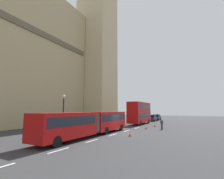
% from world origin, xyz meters
% --- Properties ---
extents(ground_plane, '(160.00, 160.00, 0.00)m').
position_xyz_m(ground_plane, '(0.00, 0.00, 0.00)').
color(ground_plane, '#333335').
extents(lane_centre_marking, '(25.20, 0.16, 0.01)m').
position_xyz_m(lane_centre_marking, '(-4.71, 0.00, 0.01)').
color(lane_centre_marking, silver).
rests_on(lane_centre_marking, ground_plane).
extents(articulated_bus, '(15.92, 2.54, 2.90)m').
position_xyz_m(articulated_bus, '(-4.59, 1.99, 1.74)').
color(articulated_bus, '#B20F0F').
rests_on(articulated_bus, ground_plane).
extents(double_decker_bus, '(9.76, 2.54, 4.90)m').
position_xyz_m(double_decker_bus, '(14.70, 2.00, 2.71)').
color(double_decker_bus, '#B20F0F').
rests_on(double_decker_bus, ground_plane).
extents(sedan_lead, '(4.40, 1.86, 1.85)m').
position_xyz_m(sedan_lead, '(25.82, 1.85, 0.91)').
color(sedan_lead, navy).
rests_on(sedan_lead, ground_plane).
extents(sedan_trailing, '(4.40, 1.86, 1.85)m').
position_xyz_m(sedan_trailing, '(31.47, 1.88, 0.91)').
color(sedan_trailing, black).
rests_on(sedan_trailing, ground_plane).
extents(traffic_cone_west, '(0.36, 0.36, 0.58)m').
position_xyz_m(traffic_cone_west, '(-2.33, -2.34, 0.28)').
color(traffic_cone_west, black).
rests_on(traffic_cone_west, ground_plane).
extents(traffic_cone_middle, '(0.36, 0.36, 0.58)m').
position_xyz_m(traffic_cone_middle, '(6.16, -1.89, 0.28)').
color(traffic_cone_middle, black).
rests_on(traffic_cone_middle, ground_plane).
extents(traffic_cone_east, '(0.36, 0.36, 0.58)m').
position_xyz_m(traffic_cone_east, '(10.90, -2.21, 0.28)').
color(traffic_cone_east, black).
rests_on(traffic_cone_east, ground_plane).
extents(street_lamp, '(0.44, 0.44, 5.27)m').
position_xyz_m(street_lamp, '(-4.63, 6.50, 3.06)').
color(street_lamp, black).
rests_on(street_lamp, ground_plane).
extents(pedestrian_near_cones, '(0.45, 0.45, 1.69)m').
position_xyz_m(pedestrian_near_cones, '(6.69, -4.41, 0.91)').
color(pedestrian_near_cones, '#262D4C').
rests_on(pedestrian_near_cones, ground_plane).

